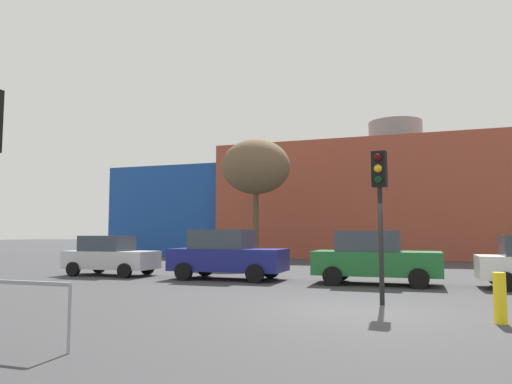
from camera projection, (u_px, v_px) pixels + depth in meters
ground_plane at (358, 311)px, 10.77m from camera, size 200.00×200.00×0.00m
building_backdrop at (397, 204)px, 36.03m from camera, size 44.75×10.55×10.26m
parked_car_0 at (110, 256)px, 19.88m from camera, size 3.81×1.87×1.65m
parked_car_1 at (227, 255)px, 18.20m from camera, size 4.37×2.14×1.89m
parked_car_2 at (374, 258)px, 16.43m from camera, size 4.26×2.09×1.85m
traffic_light_island at (380, 191)px, 11.89m from camera, size 0.39×0.38×3.82m
bare_tree_0 at (256, 167)px, 27.58m from camera, size 3.98×3.98×7.19m
bollard_yellow_0 at (500, 298)px, 9.29m from camera, size 0.24×0.24×0.99m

